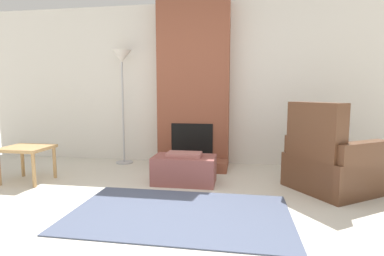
{
  "coord_description": "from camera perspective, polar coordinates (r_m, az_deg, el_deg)",
  "views": [
    {
      "loc": [
        0.74,
        -2.21,
        1.17
      ],
      "look_at": [
        0.0,
        2.36,
        0.62
      ],
      "focal_mm": 28.0,
      "sensor_mm": 36.0,
      "label": 1
    }
  ],
  "objects": [
    {
      "name": "ground_plane",
      "position": [
        2.61,
        -8.88,
        -19.91
      ],
      "size": [
        24.0,
        24.0,
        0.0
      ],
      "primitive_type": "plane",
      "color": "beige"
    },
    {
      "name": "wall_back",
      "position": [
        4.99,
        0.68,
        8.28
      ],
      "size": [
        7.38,
        0.06,
        2.6
      ],
      "primitive_type": "cube",
      "color": "silver",
      "rests_on": "ground_plane"
    },
    {
      "name": "fireplace",
      "position": [
        4.77,
        0.29,
        7.44
      ],
      "size": [
        1.12,
        0.69,
        2.6
      ],
      "color": "brown",
      "rests_on": "ground_plane"
    },
    {
      "name": "ottoman",
      "position": [
        3.89,
        -1.47,
        -7.84
      ],
      "size": [
        0.8,
        0.45,
        0.41
      ],
      "color": "#8C4C47",
      "rests_on": "ground_plane"
    },
    {
      "name": "armchair",
      "position": [
        3.93,
        24.61,
        -6.38
      ],
      "size": [
        1.18,
        1.19,
        1.06
      ],
      "rotation": [
        0.0,
        0.0,
        2.17
      ],
      "color": "brown",
      "rests_on": "ground_plane"
    },
    {
      "name": "side_table",
      "position": [
        4.48,
        -28.93,
        -4.03
      ],
      "size": [
        0.57,
        0.5,
        0.47
      ],
      "color": "tan",
      "rests_on": "ground_plane"
    },
    {
      "name": "floor_lamp_left",
      "position": [
        5.05,
        -13.2,
        11.13
      ],
      "size": [
        0.31,
        0.31,
        1.84
      ],
      "color": "#ADADB2",
      "rests_on": "ground_plane"
    },
    {
      "name": "area_rug",
      "position": [
        3.01,
        -2.38,
        -15.94
      ],
      "size": [
        2.11,
        1.27,
        0.01
      ],
      "primitive_type": "cube",
      "color": "#4C5670",
      "rests_on": "ground_plane"
    }
  ]
}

